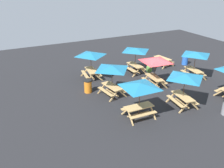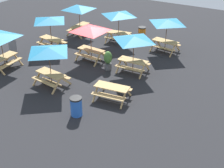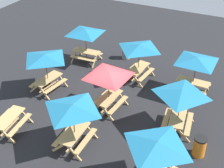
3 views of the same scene
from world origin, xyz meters
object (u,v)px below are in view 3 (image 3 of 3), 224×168
at_px(picnic_table_3, 157,147).
at_px(picnic_table_8, 73,110).
at_px(picnic_table_2, 181,95).
at_px(picnic_table_6, 85,34).
at_px(picnic_table_1, 9,120).
at_px(picnic_table_4, 109,77).
at_px(potted_plant_0, 82,113).
at_px(picnic_table_7, 45,59).
at_px(picnic_table_5, 139,49).
at_px(trash_bin_orange, 199,146).
at_px(trash_bin_gray, 126,52).
at_px(picnic_table_0, 197,62).

bearing_deg(picnic_table_3, picnic_table_8, -90.99).
distance_m(picnic_table_2, picnic_table_6, 8.45).
xyz_separation_m(picnic_table_6, picnic_table_8, (7.18, 3.57, 0.00)).
bearing_deg(picnic_table_8, picnic_table_6, -155.06).
height_order(picnic_table_1, picnic_table_2, picnic_table_2).
distance_m(picnic_table_4, potted_plant_0, 2.22).
distance_m(picnic_table_1, potted_plant_0, 3.51).
distance_m(picnic_table_7, picnic_table_8, 4.98).
relative_size(picnic_table_1, picnic_table_6, 0.69).
height_order(picnic_table_5, trash_bin_orange, picnic_table_5).
height_order(picnic_table_3, potted_plant_0, picnic_table_3).
relative_size(picnic_table_4, trash_bin_gray, 2.88).
relative_size(picnic_table_1, trash_bin_gray, 1.99).
relative_size(picnic_table_0, picnic_table_5, 1.21).
height_order(picnic_table_1, trash_bin_gray, trash_bin_gray).
bearing_deg(picnic_table_5, trash_bin_orange, 52.12).
distance_m(picnic_table_6, trash_bin_orange, 10.37).
height_order(picnic_table_2, picnic_table_4, same).
distance_m(picnic_table_3, picnic_table_6, 10.77).
bearing_deg(picnic_table_8, picnic_table_3, 81.07).
bearing_deg(picnic_table_7, potted_plant_0, 69.72).
bearing_deg(trash_bin_gray, picnic_table_5, 39.74).
bearing_deg(picnic_table_3, trash_bin_gray, -143.61).
bearing_deg(picnic_table_1, potted_plant_0, 117.39).
relative_size(picnic_table_0, picnic_table_2, 1.21).
bearing_deg(picnic_table_7, picnic_table_2, 96.79).
xyz_separation_m(picnic_table_0, picnic_table_1, (7.07, -7.12, -1.43)).
height_order(picnic_table_1, picnic_table_5, picnic_table_5).
distance_m(picnic_table_6, picnic_table_7, 3.97).
height_order(picnic_table_7, potted_plant_0, picnic_table_7).
distance_m(trash_bin_orange, potted_plant_0, 5.71).
distance_m(picnic_table_5, picnic_table_6, 3.97).
height_order(picnic_table_1, picnic_table_3, picnic_table_3).
distance_m(trash_bin_gray, trash_bin_orange, 9.51).
bearing_deg(picnic_table_5, picnic_table_3, 33.42).
distance_m(picnic_table_1, picnic_table_5, 8.20).
bearing_deg(picnic_table_4, picnic_table_5, -178.83).
relative_size(picnic_table_7, picnic_table_8, 1.00).
relative_size(picnic_table_5, picnic_table_8, 1.00).
xyz_separation_m(picnic_table_2, trash_bin_orange, (1.27, 1.36, -1.49)).
distance_m(picnic_table_5, potted_plant_0, 5.41).
distance_m(picnic_table_3, potted_plant_0, 5.06).
relative_size(picnic_table_1, picnic_table_4, 0.69).
height_order(picnic_table_2, picnic_table_7, same).
height_order(picnic_table_8, trash_bin_orange, picnic_table_8).
height_order(picnic_table_1, picnic_table_8, picnic_table_8).
xyz_separation_m(picnic_table_1, picnic_table_3, (0.03, 7.35, 1.43)).
distance_m(picnic_table_5, trash_bin_gray, 3.10).
xyz_separation_m(picnic_table_0, picnic_table_6, (-0.60, -7.31, 0.00)).
distance_m(picnic_table_0, picnic_table_8, 7.56).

